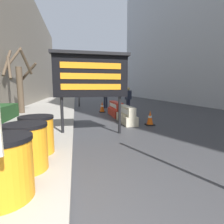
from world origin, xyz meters
TOP-DOWN VIEW (x-y plane):
  - bare_tree at (-3.16, 9.79)m, footprint 1.85×1.75m
  - barrel_drum_foreground at (-0.86, 0.82)m, footprint 0.76×0.76m
  - barrel_drum_middle at (-0.79, 1.67)m, footprint 0.76×0.76m
  - barrel_drum_back at (-0.78, 2.53)m, footprint 0.76×0.76m
  - message_board at (0.65, 4.33)m, footprint 2.60×0.36m
  - jersey_barrier_cream at (2.42, 6.08)m, footprint 0.54×1.80m
  - jersey_barrier_red_striped at (2.42, 8.27)m, footprint 0.57×2.14m
  - traffic_cone_near at (1.87, 10.01)m, footprint 0.41×0.41m
  - traffic_cone_mid at (3.30, 5.42)m, footprint 0.36×0.36m
  - traffic_light_near_curb at (0.43, 13.90)m, footprint 0.28×0.44m
  - pedestrian_worker at (3.82, 10.37)m, footprint 0.51×0.46m
  - pedestrian_passerby at (2.51, 12.38)m, footprint 0.51×0.56m

SIDE VIEW (x-z plane):
  - traffic_cone_mid at x=3.30m, z-range -0.01..0.64m
  - jersey_barrier_cream at x=2.42m, z-range -0.05..0.75m
  - traffic_cone_near at x=1.87m, z-range -0.01..0.72m
  - jersey_barrier_red_striped at x=2.42m, z-range -0.05..0.78m
  - barrel_drum_foreground at x=-0.86m, z-range 0.13..1.00m
  - barrel_drum_middle at x=-0.79m, z-range 0.13..1.00m
  - barrel_drum_back at x=-0.78m, z-range 0.13..1.00m
  - pedestrian_worker at x=3.82m, z-range 0.15..1.83m
  - pedestrian_passerby at x=2.51m, z-range 0.17..2.01m
  - message_board at x=0.65m, z-range 0.64..3.44m
  - bare_tree at x=-3.16m, z-range 0.07..4.10m
  - traffic_light_near_curb at x=0.43m, z-range 0.86..4.66m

